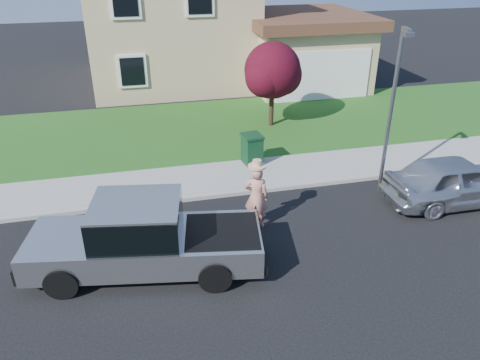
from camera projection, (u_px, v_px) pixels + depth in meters
name	position (u px, v px, depth m)	size (l,w,h in m)	color
ground	(247.00, 251.00, 11.62)	(80.00, 80.00, 0.00)	black
curb	(255.00, 191.00, 14.31)	(40.00, 0.20, 0.12)	gray
sidewalk	(246.00, 175.00, 15.25)	(40.00, 2.00, 0.15)	gray
lawn	(219.00, 128.00, 19.16)	(40.00, 7.00, 0.10)	#134416
house	(195.00, 20.00, 24.62)	(14.00, 11.30, 6.85)	tan
pickup_truck	(144.00, 239.00, 10.63)	(5.65, 2.72, 1.78)	black
woman	(256.00, 196.00, 12.26)	(0.75, 0.64, 1.94)	tan
sedan	(457.00, 181.00, 13.47)	(1.69, 4.19, 1.43)	silver
ornamental_tree	(273.00, 73.00, 18.33)	(2.46, 2.21, 3.37)	black
trash_bin	(252.00, 149.00, 15.66)	(0.70, 0.79, 1.02)	#0D3219
street_lamp	(393.00, 104.00, 13.14)	(0.31, 0.64, 4.89)	slate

